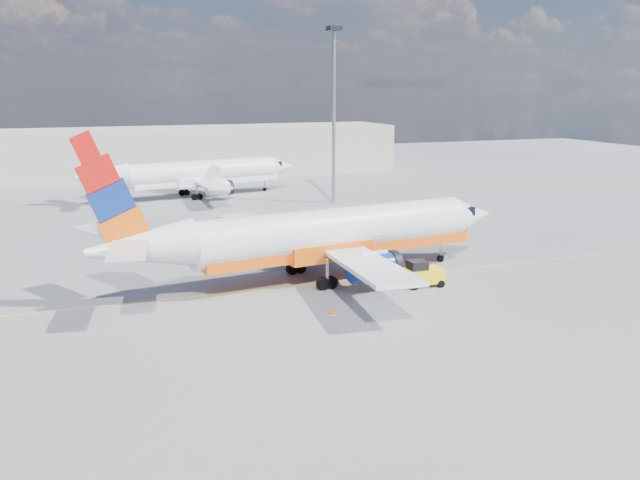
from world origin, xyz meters
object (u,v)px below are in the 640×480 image
object	(u,v)px
traffic_cone	(332,311)
gse_tug	(422,274)
main_jet	(322,235)
second_jet	(196,174)

from	to	relation	value
traffic_cone	gse_tug	bearing A→B (deg)	23.87
main_jet	gse_tug	world-z (taller)	main_jet
main_jet	traffic_cone	distance (m)	9.57
main_jet	gse_tug	size ratio (longest dim) A/B	12.14
second_jet	gse_tug	size ratio (longest dim) A/B	10.79
main_jet	second_jet	bearing A→B (deg)	83.19
second_jet	traffic_cone	xyz separation A→B (m)	(-1.47, -53.97, -2.93)
main_jet	traffic_cone	xyz separation A→B (m)	(-2.61, -8.58, -3.34)
gse_tug	traffic_cone	size ratio (longest dim) A/B	5.04
main_jet	gse_tug	bearing A→B (deg)	-43.30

